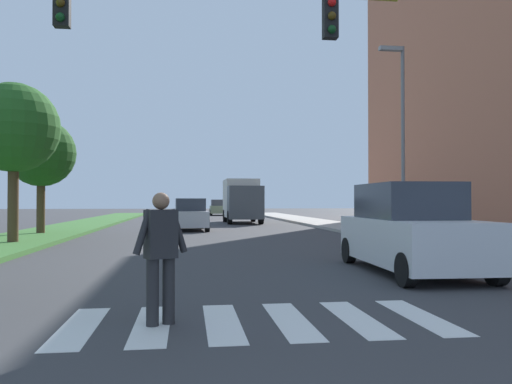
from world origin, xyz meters
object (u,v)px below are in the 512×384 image
object	(u,v)px
pedestrian_performer	(161,252)
truck_box_delivery	(242,200)
tree_far	(41,153)
sedan_far_horizon	(219,208)
traffic_light_gantry	(61,45)
tree_mid	(14,128)
sedan_midblock	(190,216)
suv_crossing	(410,230)
street_lamp_right	(401,124)
sedan_distant	(189,210)

from	to	relation	value
pedestrian_performer	truck_box_delivery	bearing A→B (deg)	82.01
pedestrian_performer	tree_far	bearing A→B (deg)	109.62
tree_far	sedan_far_horizon	distance (m)	33.16
tree_far	sedan_far_horizon	xyz separation A→B (m)	(9.79, 31.55, -2.90)
tree_far	pedestrian_performer	bearing A→B (deg)	-70.38
traffic_light_gantry	truck_box_delivery	xyz separation A→B (m)	(6.09, 26.75, -2.73)
tree_mid	sedan_midblock	world-z (taller)	tree_mid
suv_crossing	sedan_far_horizon	xyz separation A→B (m)	(-1.56, 44.59, -0.15)
suv_crossing	street_lamp_right	bearing A→B (deg)	67.81
traffic_light_gantry	sedan_midblock	bearing A→B (deg)	82.48
sedan_far_horizon	truck_box_delivery	distance (m)	19.14
tree_mid	traffic_light_gantry	xyz separation A→B (m)	(3.77, -9.31, 0.26)
tree_mid	pedestrian_performer	size ratio (longest dim) A/B	3.28
suv_crossing	sedan_midblock	distance (m)	17.45
tree_mid	suv_crossing	world-z (taller)	tree_mid
tree_mid	pedestrian_performer	xyz separation A→B (m)	(5.69, -12.18, -3.17)
street_lamp_right	sedan_distant	bearing A→B (deg)	109.03
suv_crossing	pedestrian_performer	bearing A→B (deg)	-141.47
tree_far	traffic_light_gantry	bearing A→B (deg)	-73.65
pedestrian_performer	suv_crossing	size ratio (longest dim) A/B	0.36
sedan_midblock	sedan_far_horizon	bearing A→B (deg)	83.44
street_lamp_right	sedan_far_horizon	world-z (taller)	street_lamp_right
sedan_midblock	truck_box_delivery	world-z (taller)	truck_box_delivery
pedestrian_performer	suv_crossing	xyz separation A→B (m)	(5.22, 4.16, -0.00)
tree_mid	sedan_distant	distance (m)	24.95
pedestrian_performer	traffic_light_gantry	bearing A→B (deg)	123.89
tree_far	sedan_midblock	distance (m)	8.11
tree_far	sedan_far_horizon	bearing A→B (deg)	72.77
truck_box_delivery	tree_far	bearing A→B (deg)	-129.61
sedan_far_horizon	sedan_distant	bearing A→B (deg)	-104.12
tree_far	truck_box_delivery	world-z (taller)	tree_far
tree_mid	sedan_far_horizon	size ratio (longest dim) A/B	1.31
sedan_far_horizon	truck_box_delivery	bearing A→B (deg)	-88.50
traffic_light_gantry	sedan_midblock	xyz separation A→B (m)	(2.39, 18.07, -3.58)
tree_far	street_lamp_right	world-z (taller)	street_lamp_right
pedestrian_performer	truck_box_delivery	distance (m)	29.92
pedestrian_performer	truck_box_delivery	xyz separation A→B (m)	(4.16, 29.62, 0.70)
traffic_light_gantry	street_lamp_right	distance (m)	14.29
tree_far	suv_crossing	bearing A→B (deg)	-48.96
pedestrian_performer	sedan_distant	world-z (taller)	pedestrian_performer
sedan_distant	truck_box_delivery	distance (m)	7.51
traffic_light_gantry	suv_crossing	size ratio (longest dim) A/B	1.96
tree_far	truck_box_delivery	xyz separation A→B (m)	(10.29, 12.43, -2.04)
sedan_midblock	traffic_light_gantry	bearing A→B (deg)	-97.52
traffic_light_gantry	suv_crossing	world-z (taller)	traffic_light_gantry
tree_far	sedan_midblock	bearing A→B (deg)	29.63
tree_mid	traffic_light_gantry	distance (m)	10.05
suv_crossing	sedan_distant	xyz separation A→B (m)	(-4.74, 31.96, -0.16)
truck_box_delivery	sedan_far_horizon	bearing A→B (deg)	91.50
pedestrian_performer	sedan_midblock	size ratio (longest dim) A/B	0.40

